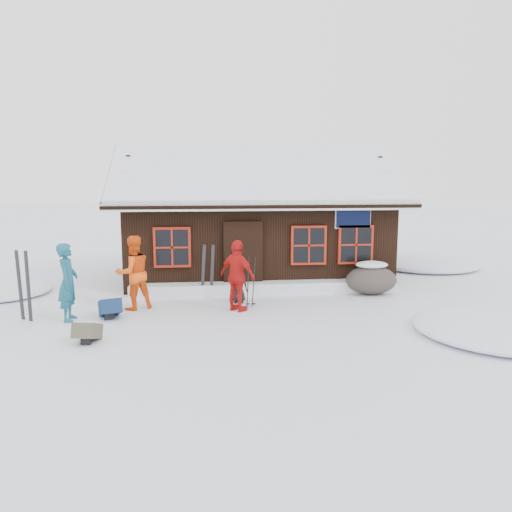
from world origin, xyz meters
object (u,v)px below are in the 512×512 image
object	(u,v)px
backpack_blue	(110,311)
backpack_olive	(88,335)
skier_orange_left	(133,273)
skier_orange_right	(237,276)
boulder	(371,279)
skier_teal	(68,282)
skier_crouched	(239,285)
ski_poles	(251,283)

from	to	relation	value
backpack_blue	backpack_olive	xyz separation A→B (m)	(-0.14, -1.78, -0.02)
skier_orange_left	skier_orange_right	world-z (taller)	skier_orange_left
boulder	skier_teal	bearing A→B (deg)	-166.95
skier_crouched	backpack_blue	xyz separation A→B (m)	(-3.13, -1.11, -0.30)
skier_orange_right	skier_crouched	size ratio (longest dim) A/B	1.89
boulder	backpack_blue	world-z (taller)	boulder
skier_orange_left	backpack_blue	xyz separation A→B (m)	(-0.47, -0.74, -0.76)
backpack_blue	backpack_olive	distance (m)	1.79
skier_teal	skier_orange_left	bearing A→B (deg)	-59.31
skier_teal	backpack_blue	world-z (taller)	skier_teal
ski_poles	backpack_olive	distance (m)	4.31
skier_teal	ski_poles	xyz separation A→B (m)	(4.31, 0.73, -0.27)
skier_orange_right	boulder	distance (m)	4.20
boulder	ski_poles	distance (m)	3.72
ski_poles	backpack_blue	distance (m)	3.49
boulder	ski_poles	size ratio (longest dim) A/B	1.09
skier_orange_left	boulder	world-z (taller)	skier_orange_left
skier_crouched	backpack_olive	xyz separation A→B (m)	(-3.27, -2.90, -0.32)
skier_orange_right	backpack_blue	size ratio (longest dim) A/B	2.82
backpack_blue	skier_orange_left	bearing A→B (deg)	39.55
skier_crouched	backpack_blue	distance (m)	3.34
skier_orange_right	boulder	bearing A→B (deg)	-115.38
skier_crouched	backpack_blue	size ratio (longest dim) A/B	1.49
ski_poles	skier_crouched	bearing A→B (deg)	118.95
boulder	backpack_olive	world-z (taller)	boulder
ski_poles	backpack_blue	xyz separation A→B (m)	(-3.41, -0.62, -0.46)
ski_poles	backpack_olive	world-z (taller)	ski_poles
skier_orange_right	backpack_olive	bearing A→B (deg)	77.35
backpack_olive	skier_teal	bearing A→B (deg)	124.22
skier_crouched	backpack_olive	bearing A→B (deg)	-134.05
skier_orange_left	ski_poles	bearing A→B (deg)	147.57
skier_teal	skier_orange_right	size ratio (longest dim) A/B	1.02
boulder	backpack_blue	bearing A→B (deg)	-166.24
skier_crouched	backpack_blue	world-z (taller)	skier_crouched
backpack_blue	backpack_olive	world-z (taller)	backpack_blue
backpack_blue	skier_teal	bearing A→B (deg)	169.12
skier_orange_left	backpack_olive	bearing A→B (deg)	46.49
skier_orange_left	ski_poles	size ratio (longest dim) A/B	1.39
skier_teal	skier_crouched	world-z (taller)	skier_teal
backpack_olive	skier_orange_right	bearing A→B (deg)	42.55
skier_orange_left	skier_crouched	bearing A→B (deg)	157.95
backpack_blue	boulder	bearing A→B (deg)	-4.54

